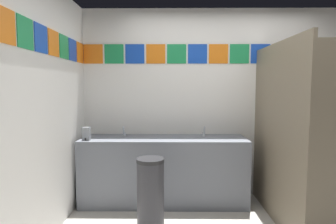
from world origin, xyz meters
TOP-DOWN VIEW (x-y plane):
  - wall_back at (0.00, 1.46)m, footprint 3.66×0.09m
  - wall_side at (-1.87, -0.00)m, footprint 0.09×2.85m
  - vanity_counter at (-0.73, 1.13)m, footprint 2.10×0.58m
  - faucet_left at (-1.26, 1.22)m, footprint 0.04×0.10m
  - faucet_right at (-0.21, 1.22)m, footprint 0.04×0.10m
  - soap_dispenser at (-1.68, 0.96)m, footprint 0.09×0.09m
  - stall_divider at (0.69, 0.38)m, footprint 0.92×1.56m
  - toilet at (1.15, 0.98)m, footprint 0.39×0.49m
  - trash_bin at (-0.85, 0.40)m, footprint 0.29×0.29m

SIDE VIEW (x-z plane):
  - toilet at x=1.15m, z-range -0.07..0.67m
  - trash_bin at x=-0.85m, z-range 0.00..0.77m
  - vanity_counter at x=-0.73m, z-range 0.01..0.86m
  - faucet_left at x=-1.26m, z-range 0.83..0.98m
  - faucet_right at x=-0.21m, z-range 0.83..0.98m
  - soap_dispenser at x=-1.68m, z-range 0.85..1.01m
  - stall_divider at x=0.69m, z-range 0.00..1.99m
  - wall_side at x=-1.87m, z-range 0.01..2.55m
  - wall_back at x=0.00m, z-range 0.01..2.55m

